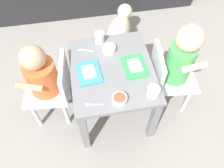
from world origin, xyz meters
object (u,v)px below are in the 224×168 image
water_cup_left (100,38)px  water_cup_right (153,92)px  food_tray_left (89,72)px  food_tray_right (135,66)px  seated_child_left (44,77)px  spoon_by_left_tray (84,50)px  veggie_bowl_near (119,99)px  cereal_bowl_right_side (109,49)px  spoon_by_right_tray (92,104)px  dog (120,29)px  dining_table (112,77)px  seated_child_right (179,61)px

water_cup_left → water_cup_right: water_cup_left is taller
food_tray_left → food_tray_right: (0.28, 0.00, 0.00)m
seated_child_left → spoon_by_left_tray: size_ratio=6.66×
water_cup_right → veggie_bowl_near: water_cup_right is taller
water_cup_right → cereal_bowl_right_side: water_cup_right is taller
veggie_bowl_near → spoon_by_right_tray: 0.14m
dog → food_tray_right: (-0.03, -0.61, 0.24)m
dining_table → seated_child_left: (-0.41, 0.04, 0.05)m
seated_child_left → spoon_by_left_tray: 0.30m
seated_child_left → water_cup_right: seated_child_left is taller
seated_child_left → cereal_bowl_right_side: seated_child_left is taller
seated_child_right → water_cup_left: bearing=150.4°
seated_child_right → water_cup_left: (-0.45, 0.25, 0.03)m
food_tray_left → spoon_by_left_tray: (-0.01, 0.19, -0.00)m
food_tray_left → seated_child_right: bearing=-0.8°
dining_table → cereal_bowl_right_side: (0.01, 0.15, 0.10)m
seated_child_right → water_cup_right: size_ratio=10.28×
seated_child_left → water_cup_right: (0.60, -0.25, 0.05)m
seated_child_right → spoon_by_right_tray: (-0.56, -0.21, -0.00)m
cereal_bowl_right_side → food_tray_right: bearing=-50.3°
seated_child_right → food_tray_left: bearing=179.2°
veggie_bowl_near → spoon_by_right_tray: (-0.14, 0.00, -0.02)m
food_tray_left → water_cup_right: 0.39m
dog → spoon_by_left_tray: (-0.32, -0.43, 0.24)m
dining_table → dog: bearing=74.0°
water_cup_right → spoon_by_right_tray: water_cup_right is taller
seated_child_right → water_cup_left: seated_child_right is taller
seated_child_right → spoon_by_right_tray: size_ratio=7.16×
water_cup_left → water_cup_right: size_ratio=1.04×
dog → veggie_bowl_near: (-0.18, -0.83, 0.25)m
water_cup_left → dining_table: bearing=-80.9°
water_cup_right → spoon_by_left_tray: bearing=130.2°
food_tray_right → cereal_bowl_right_side: (-0.13, 0.16, 0.01)m
veggie_bowl_near → spoon_by_left_tray: veggie_bowl_near is taller
dining_table → food_tray_right: size_ratio=3.04×
food_tray_right → cereal_bowl_right_side: size_ratio=2.29×
spoon_by_right_tray → cereal_bowl_right_side: bearing=67.6°
food_tray_right → dining_table: bearing=176.9°
dog → spoon_by_right_tray: 0.92m
dog → water_cup_left: (-0.21, -0.36, 0.26)m
cereal_bowl_right_side → spoon_by_right_tray: (-0.15, -0.37, -0.02)m
food_tray_right → spoon_by_left_tray: food_tray_right is taller
water_cup_right → spoon_by_left_tray: water_cup_right is taller
food_tray_right → spoon_by_right_tray: food_tray_right is taller
spoon_by_right_tray → dog: bearing=68.9°
water_cup_left → spoon_by_left_tray: water_cup_left is taller
food_tray_left → water_cup_left: bearing=68.1°
seated_child_right → cereal_bowl_right_side: (-0.40, 0.16, 0.01)m
seated_child_right → water_cup_left: 0.52m
veggie_bowl_near → spoon_by_right_tray: bearing=179.6°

